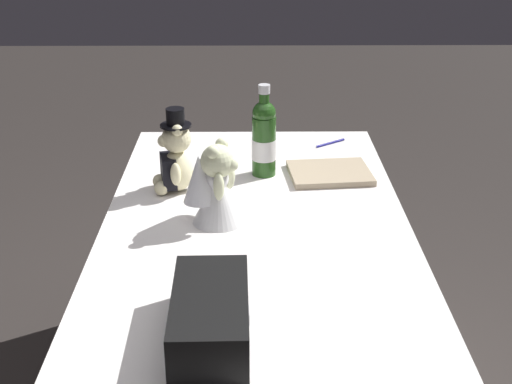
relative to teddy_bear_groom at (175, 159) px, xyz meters
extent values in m
cube|color=white|center=(-0.24, -0.26, -0.51)|extent=(1.63, 0.91, 0.79)
ellipsoid|color=beige|center=(0.00, -0.01, -0.04)|extent=(0.11, 0.10, 0.14)
cube|color=black|center=(0.00, 0.02, -0.04)|extent=(0.10, 0.06, 0.10)
sphere|color=beige|center=(0.00, -0.01, 0.07)|extent=(0.09, 0.09, 0.09)
sphere|color=beige|center=(-0.01, 0.03, 0.06)|extent=(0.04, 0.04, 0.04)
sphere|color=beige|center=(0.03, 0.00, 0.11)|extent=(0.04, 0.04, 0.04)
sphere|color=beige|center=(-0.03, -0.02, 0.11)|extent=(0.04, 0.04, 0.04)
ellipsoid|color=beige|center=(0.06, 0.02, -0.03)|extent=(0.03, 0.03, 0.08)
ellipsoid|color=beige|center=(-0.06, -0.01, -0.03)|extent=(0.03, 0.03, 0.08)
sphere|color=beige|center=(0.02, 0.06, -0.09)|extent=(0.05, 0.05, 0.05)
sphere|color=beige|center=(-0.04, 0.04, -0.09)|extent=(0.05, 0.05, 0.05)
cylinder|color=black|center=(0.00, -0.01, 0.11)|extent=(0.10, 0.10, 0.01)
cylinder|color=black|center=(0.00, -0.01, 0.14)|extent=(0.06, 0.06, 0.05)
cone|color=white|center=(-0.23, -0.15, -0.03)|extent=(0.16, 0.16, 0.15)
ellipsoid|color=white|center=(-0.23, -0.15, 0.03)|extent=(0.07, 0.06, 0.07)
sphere|color=beige|center=(-0.23, -0.15, 0.08)|extent=(0.10, 0.10, 0.10)
sphere|color=beige|center=(-0.25, -0.19, 0.08)|extent=(0.04, 0.04, 0.04)
sphere|color=beige|center=(-0.26, -0.14, 0.12)|extent=(0.04, 0.04, 0.04)
sphere|color=beige|center=(-0.20, -0.16, 0.12)|extent=(0.04, 0.04, 0.04)
ellipsoid|color=beige|center=(-0.28, -0.15, 0.02)|extent=(0.03, 0.03, 0.08)
ellipsoid|color=beige|center=(-0.20, -0.18, 0.02)|extent=(0.03, 0.03, 0.08)
cone|color=white|center=(-0.21, -0.10, 0.02)|extent=(0.15, 0.16, 0.15)
cylinder|color=#214A18|center=(0.13, -0.29, -0.01)|extent=(0.08, 0.08, 0.21)
sphere|color=#214A18|center=(0.13, -0.29, 0.11)|extent=(0.08, 0.08, 0.08)
cylinder|color=#214A18|center=(0.13, -0.29, 0.16)|extent=(0.03, 0.03, 0.08)
cylinder|color=silver|center=(0.13, -0.29, 0.19)|extent=(0.04, 0.04, 0.03)
cylinder|color=silver|center=(0.13, -0.29, -0.02)|extent=(0.08, 0.08, 0.07)
cylinder|color=navy|center=(0.43, -0.55, -0.11)|extent=(0.09, 0.12, 0.01)
cone|color=silver|center=(0.39, -0.50, -0.11)|extent=(0.01, 0.02, 0.01)
cube|color=black|center=(-0.81, -0.15, -0.05)|extent=(0.35, 0.17, 0.11)
cube|color=#B7B7BF|center=(-0.81, -0.24, -0.05)|extent=(0.04, 0.01, 0.03)
cube|color=tan|center=(0.11, -0.52, -0.10)|extent=(0.24, 0.29, 0.02)
camera|label=1|loc=(-2.12, -0.24, 0.83)|focal=49.42mm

